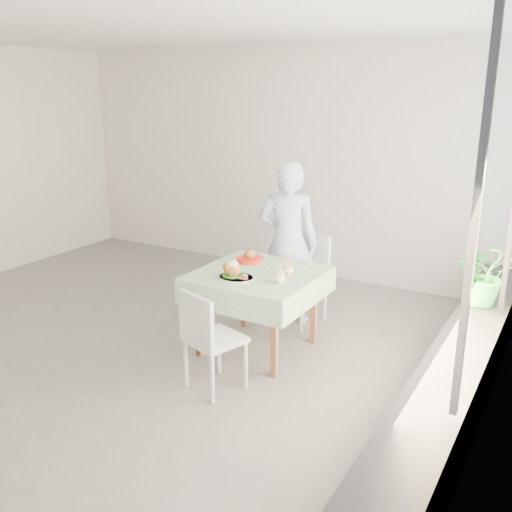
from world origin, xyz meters
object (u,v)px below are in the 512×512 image
Objects in this scene: chair_far at (301,295)px; juice_cup_orange at (288,269)px; diner at (288,243)px; potted_plant at (485,274)px; cafe_table at (258,302)px; chair_near at (214,359)px; main_dish at (234,272)px.

chair_far is 0.93m from juice_cup_orange.
diner is 1.84m from potted_plant.
diner is 6.71× the size of juice_cup_orange.
potted_plant is at bearing 26.17° from cafe_table.
main_dish is (-0.15, 0.54, 0.54)m from chair_near.
juice_cup_orange is at bearing 40.38° from main_dish.
chair_near is at bearing -104.14° from juice_cup_orange.
juice_cup_orange reaches higher than main_dish.
chair_far reaches higher than chair_near.
potted_plant reaches higher than chair_far.
potted_plant is (1.84, 0.12, -0.05)m from diner.
main_dish is at bearing -110.87° from cafe_table.
diner is 0.99m from main_dish.
potted_plant is (1.71, 0.06, 0.50)m from chair_far.
chair_near is 2.42m from potted_plant.
diner is (-0.13, -0.06, 0.55)m from chair_far.
cafe_table is 0.63× the size of diner.
main_dish is at bearing -139.62° from juice_cup_orange.
diner is (-0.08, 0.74, 0.36)m from cafe_table.
cafe_table is 0.43m from main_dish.
juice_cup_orange is at bearing 101.91° from diner.
diner reaches higher than chair_near.
potted_plant is at bearing 168.24° from diner.
chair_far is 2.81× the size of main_dish.
potted_plant is (1.49, 0.80, -0.02)m from juice_cup_orange.
chair_far is at bearing 90.37° from chair_near.
chair_near is 2.62× the size of main_dish.
chair_far is 1.61× the size of potted_plant.
juice_cup_orange is (0.21, 0.85, 0.54)m from chair_near.
cafe_table is 0.44m from juice_cup_orange.
juice_cup_orange is at bearing -151.72° from potted_plant.
cafe_table is at bearing -93.21° from chair_far.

